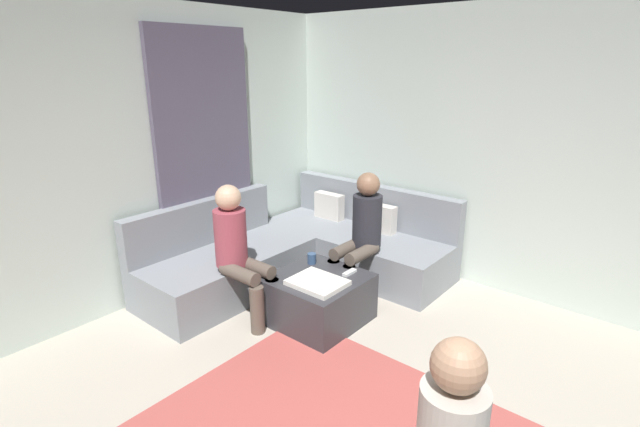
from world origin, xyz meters
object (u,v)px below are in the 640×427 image
object	(u,v)px
person_on_couch_side	(239,248)
coffee_mug	(312,258)
game_remote	(350,272)
person_on_couch_back	(361,231)
ottoman	(318,298)
sectional_couch	(302,251)

from	to	relation	value
person_on_couch_side	coffee_mug	bearing A→B (deg)	148.86
game_remote	person_on_couch_side	size ratio (longest dim) A/B	0.12
game_remote	person_on_couch_back	distance (m)	0.52
coffee_mug	person_on_couch_side	distance (m)	0.69
ottoman	game_remote	xyz separation A→B (m)	(0.18, 0.22, 0.22)
game_remote	person_on_couch_back	world-z (taller)	person_on_couch_back
coffee_mug	game_remote	distance (m)	0.40
sectional_couch	game_remote	distance (m)	0.98
sectional_couch	coffee_mug	bearing A→B (deg)	-40.11
sectional_couch	person_on_couch_side	size ratio (longest dim) A/B	2.12
sectional_couch	coffee_mug	world-z (taller)	sectional_couch
ottoman	game_remote	distance (m)	0.36
sectional_couch	coffee_mug	size ratio (longest dim) A/B	26.84
sectional_couch	person_on_couch_back	size ratio (longest dim) A/B	2.12
person_on_couch_back	person_on_couch_side	distance (m)	1.17
game_remote	person_on_couch_back	xyz separation A→B (m)	(-0.19, 0.43, 0.23)
sectional_couch	person_on_couch_back	bearing A→B (deg)	4.48
sectional_couch	ottoman	distance (m)	0.93
ottoman	person_on_couch_back	distance (m)	0.79
sectional_couch	coffee_mug	distance (m)	0.67
sectional_couch	game_remote	world-z (taller)	sectional_couch
ottoman	sectional_couch	bearing A→B (deg)	140.14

